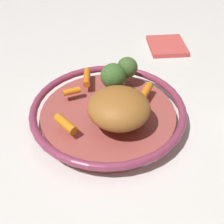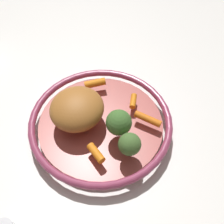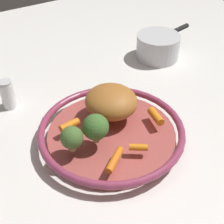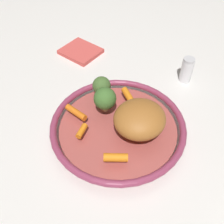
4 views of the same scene
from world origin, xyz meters
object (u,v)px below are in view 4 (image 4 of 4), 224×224
Objects in this scene: baby_carrot_left at (82,131)px; salt_shaker at (187,70)px; roast_chicken_piece at (140,119)px; baby_carrot_center at (116,157)px; baby_carrot_back at (128,95)px; broccoli_floret_large at (102,86)px; serving_bowl at (118,128)px; baby_carrot_right at (76,112)px; dish_towel at (81,51)px; broccoli_floret_mid at (105,99)px.

salt_shaker is at bearing -153.77° from baby_carrot_left.
roast_chicken_piece is 2.37× the size of baby_carrot_center.
salt_shaker is at bearing -159.35° from baby_carrot_back.
broccoli_floret_large is at bearing -93.51° from baby_carrot_center.
baby_carrot_right is (0.10, -0.05, 0.03)m from serving_bowl.
baby_carrot_center is at bearing 112.91° from baby_carrot_right.
serving_bowl is 0.12m from baby_carrot_right.
dish_towel is (0.04, -0.39, -0.02)m from serving_bowl.
roast_chicken_piece is 1.02× the size of dish_towel.
baby_carrot_right is at bearing -85.63° from baby_carrot_left.
dish_towel is at bearing -97.78° from baby_carrot_left.
serving_bowl is at bearing 32.22° from salt_shaker.
roast_chicken_piece reaches higher than baby_carrot_right.
broccoli_floret_large reaches higher than baby_carrot_left.
roast_chicken_piece is at bearing 150.81° from baby_carrot_right.
baby_carrot_left is at bearing -56.75° from baby_carrot_center.
broccoli_floret_large is 0.29m from dish_towel.
broccoli_floret_mid is 0.85× the size of salt_shaker.
baby_carrot_back is 0.70× the size of broccoli_floret_mid.
broccoli_floret_mid reaches higher than baby_carrot_back.
roast_chicken_piece is 0.29m from salt_shaker.
baby_carrot_back is (-0.14, -0.10, 0.00)m from baby_carrot_left.
roast_chicken_piece is 0.15m from broccoli_floret_large.
roast_chicken_piece reaches higher than dish_towel.
baby_carrot_back is at bearing 159.32° from broccoli_floret_large.
broccoli_floret_large is at bearing -122.01° from baby_carrot_left.
baby_carrot_right is at bearing 17.18° from salt_shaker.
broccoli_floret_mid is at bearing -179.88° from baby_carrot_right.
baby_carrot_left is 0.15m from broccoli_floret_large.
baby_carrot_back is (-0.05, -0.09, 0.03)m from serving_bowl.
baby_carrot_left is 0.82× the size of baby_carrot_back.
broccoli_floret_mid is 1.16× the size of broccoli_floret_large.
salt_shaker is at bearing 143.49° from dish_towel.
baby_carrot_right is 0.17m from baby_carrot_center.
roast_chicken_piece is 2.64× the size of baby_carrot_back.
broccoli_floret_mid is 0.55× the size of dish_towel.
baby_carrot_back is 0.39× the size of dish_towel.
broccoli_floret_large reaches higher than baby_carrot_center.
roast_chicken_piece is (-0.05, 0.03, 0.06)m from serving_bowl.
baby_carrot_right is 0.38m from salt_shaker.
broccoli_floret_mid is at bearing 23.88° from baby_carrot_back.
broccoli_floret_large is at bearing -92.72° from broccoli_floret_mid.
dish_towel is (0.02, -0.28, -0.07)m from broccoli_floret_large.
roast_chicken_piece is 0.15m from baby_carrot_left.
roast_chicken_piece is at bearing 101.69° from dish_towel.
broccoli_floret_large is (-0.01, -0.22, 0.03)m from baby_carrot_center.
salt_shaker is at bearing -137.39° from baby_carrot_center.
baby_carrot_back reaches higher than serving_bowl.
dish_towel is at bearing -89.10° from baby_carrot_center.
baby_carrot_left is at bearing -7.05° from roast_chicken_piece.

